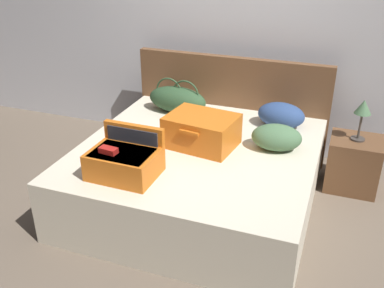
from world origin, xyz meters
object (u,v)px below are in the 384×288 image
hard_case_large (202,131)px  hard_case_medium (124,160)px  bed (198,175)px  nightstand (353,164)px  duffel_bag (177,99)px  pillow_near_headboard (281,115)px  table_lamp (363,110)px  pillow_center_head (276,137)px

hard_case_large → hard_case_medium: 0.74m
bed → hard_case_medium: 0.78m
nightstand → hard_case_medium: bearing=-140.9°
duffel_bag → nightstand: (1.66, 0.04, -0.41)m
duffel_bag → pillow_near_headboard: (0.99, 0.00, -0.02)m
pillow_near_headboard → table_lamp: 0.68m
bed → hard_case_medium: bearing=-121.0°
hard_case_medium → table_lamp: size_ratio=1.32×
table_lamp → duffel_bag: bearing=-178.5°
nightstand → hard_case_large: bearing=-152.1°
hard_case_large → hard_case_medium: hard_case_medium is taller
duffel_bag → table_lamp: bearing=1.5°
hard_case_medium → nightstand: hard_case_medium is taller
bed → pillow_near_headboard: pillow_near_headboard is taller
pillow_near_headboard → pillow_center_head: 0.46m
hard_case_medium → pillow_near_headboard: (0.91, 1.24, -0.01)m
bed → nightstand: size_ratio=3.97×
bed → pillow_near_headboard: (0.55, 0.65, 0.37)m
hard_case_large → nightstand: size_ratio=1.25×
duffel_bag → pillow_near_headboard: size_ratio=1.45×
bed → hard_case_large: 0.39m
hard_case_large → duffel_bag: bearing=134.9°
table_lamp → bed: bearing=-150.4°
hard_case_medium → pillow_center_head: (0.95, 0.78, -0.01)m
duffel_bag → pillow_near_headboard: duffel_bag is taller
bed → hard_case_large: (0.01, 0.05, 0.39)m
pillow_near_headboard → pillow_center_head: size_ratio=1.05×
hard_case_large → duffel_bag: 0.75m
pillow_center_head → bed: bearing=-162.1°
bed → duffel_bag: bearing=124.1°
bed → hard_case_medium: size_ratio=3.92×
duffel_bag → bed: bearing=-55.9°
duffel_bag → hard_case_large: bearing=-52.9°
pillow_center_head → table_lamp: size_ratio=1.10×
hard_case_medium → pillow_center_head: hard_case_medium is taller
bed → pillow_center_head: size_ratio=4.72×
pillow_center_head → nightstand: 0.89m
hard_case_medium → table_lamp: bearing=40.2°
hard_case_medium → pillow_center_head: size_ratio=1.21×
duffel_bag → pillow_center_head: duffel_bag is taller
hard_case_large → pillow_near_headboard: hard_case_large is taller
bed → pillow_center_head: 0.72m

